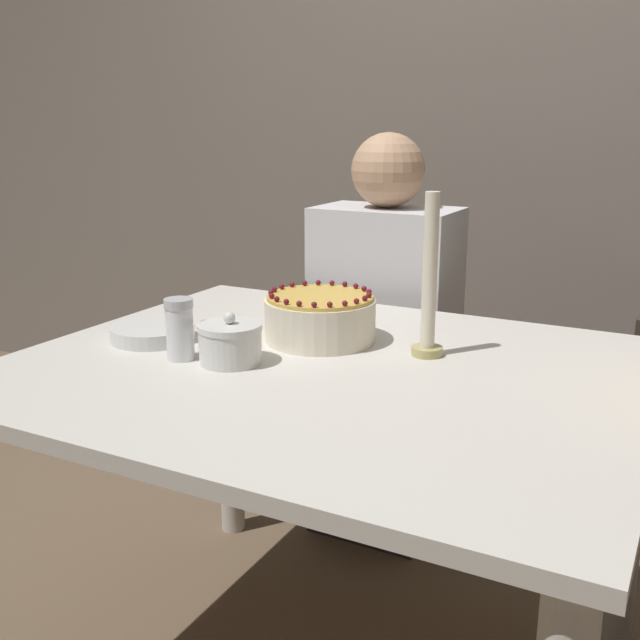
# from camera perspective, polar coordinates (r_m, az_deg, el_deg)

# --- Properties ---
(wall_behind) EXTENTS (8.00, 0.05, 2.60)m
(wall_behind) POSITION_cam_1_polar(r_m,az_deg,el_deg) (2.72, 14.76, 16.36)
(wall_behind) COLOR slate
(wall_behind) RESTS_ON ground_plane
(dining_table) EXTENTS (1.22, 1.02, 0.75)m
(dining_table) POSITION_cam_1_polar(r_m,az_deg,el_deg) (1.52, 0.46, -7.61)
(dining_table) COLOR beige
(dining_table) RESTS_ON ground_plane
(cake) EXTENTS (0.24, 0.24, 0.11)m
(cake) POSITION_cam_1_polar(r_m,az_deg,el_deg) (1.62, 0.00, 0.14)
(cake) COLOR #EFE5CC
(cake) RESTS_ON dining_table
(sugar_bowl) EXTENTS (0.13, 0.13, 0.10)m
(sugar_bowl) POSITION_cam_1_polar(r_m,az_deg,el_deg) (1.49, -6.86, -1.75)
(sugar_bowl) COLOR silver
(sugar_bowl) RESTS_ON dining_table
(sugar_shaker) EXTENTS (0.06, 0.06, 0.12)m
(sugar_shaker) POSITION_cam_1_polar(r_m,az_deg,el_deg) (1.52, -10.64, -0.66)
(sugar_shaker) COLOR white
(sugar_shaker) RESTS_ON dining_table
(plate_stack) EXTENTS (0.18, 0.18, 0.03)m
(plate_stack) POSITION_cam_1_polar(r_m,az_deg,el_deg) (1.68, -12.63, -0.95)
(plate_stack) COLOR silver
(plate_stack) RESTS_ON dining_table
(candle) EXTENTS (0.06, 0.06, 0.33)m
(candle) POSITION_cam_1_polar(r_m,az_deg,el_deg) (1.51, 8.32, 2.36)
(candle) COLOR tan
(candle) RESTS_ON dining_table
(person_man_blue_shirt) EXTENTS (0.40, 0.34, 1.18)m
(person_man_blue_shirt) POSITION_cam_1_polar(r_m,az_deg,el_deg) (2.23, 4.88, -3.34)
(person_man_blue_shirt) COLOR #2D2D38
(person_man_blue_shirt) RESTS_ON ground_plane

